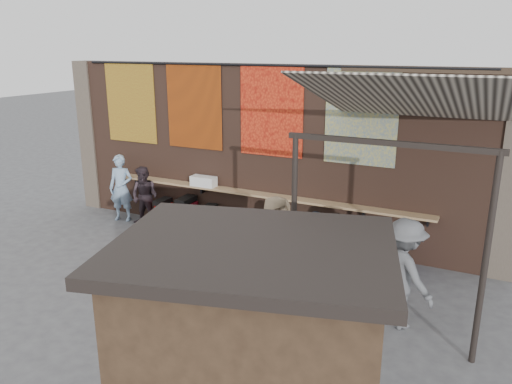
{
  "coord_description": "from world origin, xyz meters",
  "views": [
    {
      "loc": [
        4.83,
        -7.55,
        4.38
      ],
      "look_at": [
        0.55,
        1.2,
        1.52
      ],
      "focal_mm": 35.0,
      "sensor_mm": 36.0,
      "label": 1
    }
  ],
  "objects_px": {
    "diner_left": "(121,188)",
    "shelf_box": "(204,181)",
    "scooter_stool_7": "(332,240)",
    "scooter_stool_1": "(185,215)",
    "scooter_stool_6": "(308,238)",
    "shopper_tan": "(276,245)",
    "scooter_stool_9": "(397,252)",
    "scooter_stool_8": "(362,244)",
    "market_stall": "(253,371)",
    "scooter_stool_5": "(280,233)",
    "shopper_grey": "(403,274)",
    "scooter_stool_2": "(207,222)",
    "scooter_stool_0": "(161,214)",
    "diner_right": "(145,196)",
    "scooter_stool_3": "(228,226)",
    "shopper_navy": "(315,259)",
    "scooter_stool_4": "(252,230)"
  },
  "relations": [
    {
      "from": "shopper_navy",
      "to": "scooter_stool_7",
      "type": "bearing_deg",
      "value": -89.37
    },
    {
      "from": "scooter_stool_6",
      "to": "shopper_tan",
      "type": "relative_size",
      "value": 0.41
    },
    {
      "from": "scooter_stool_5",
      "to": "market_stall",
      "type": "xyz_separation_m",
      "value": [
        2.15,
        -5.71,
        0.86
      ]
    },
    {
      "from": "scooter_stool_3",
      "to": "scooter_stool_4",
      "type": "relative_size",
      "value": 0.96
    },
    {
      "from": "scooter_stool_5",
      "to": "shopper_grey",
      "type": "bearing_deg",
      "value": -34.17
    },
    {
      "from": "shelf_box",
      "to": "shopper_tan",
      "type": "relative_size",
      "value": 0.34
    },
    {
      "from": "scooter_stool_5",
      "to": "shopper_grey",
      "type": "xyz_separation_m",
      "value": [
        2.99,
        -2.03,
        0.52
      ]
    },
    {
      "from": "shopper_grey",
      "to": "shelf_box",
      "type": "bearing_deg",
      "value": 10.47
    },
    {
      "from": "scooter_stool_1",
      "to": "scooter_stool_8",
      "type": "distance_m",
      "value": 4.37
    },
    {
      "from": "shelf_box",
      "to": "diner_right",
      "type": "height_order",
      "value": "diner_right"
    },
    {
      "from": "scooter_stool_1",
      "to": "market_stall",
      "type": "distance_m",
      "value": 7.48
    },
    {
      "from": "scooter_stool_6",
      "to": "shopper_grey",
      "type": "xyz_separation_m",
      "value": [
        2.34,
        -2.07,
        0.55
      ]
    },
    {
      "from": "diner_left",
      "to": "shelf_box",
      "type": "bearing_deg",
      "value": -8.71
    },
    {
      "from": "scooter_stool_0",
      "to": "shopper_navy",
      "type": "relative_size",
      "value": 0.45
    },
    {
      "from": "scooter_stool_0",
      "to": "scooter_stool_1",
      "type": "distance_m",
      "value": 0.65
    },
    {
      "from": "scooter_stool_3",
      "to": "shopper_navy",
      "type": "height_order",
      "value": "shopper_navy"
    },
    {
      "from": "scooter_stool_7",
      "to": "market_stall",
      "type": "relative_size",
      "value": 0.35
    },
    {
      "from": "diner_right",
      "to": "scooter_stool_3",
      "type": "bearing_deg",
      "value": -4.06
    },
    {
      "from": "scooter_stool_7",
      "to": "scooter_stool_1",
      "type": "bearing_deg",
      "value": 179.86
    },
    {
      "from": "diner_left",
      "to": "market_stall",
      "type": "height_order",
      "value": "market_stall"
    },
    {
      "from": "shelf_box",
      "to": "scooter_stool_7",
      "type": "distance_m",
      "value": 3.46
    },
    {
      "from": "scooter_stool_5",
      "to": "scooter_stool_9",
      "type": "bearing_deg",
      "value": 0.88
    },
    {
      "from": "scooter_stool_9",
      "to": "scooter_stool_3",
      "type": "bearing_deg",
      "value": -179.09
    },
    {
      "from": "scooter_stool_3",
      "to": "diner_left",
      "type": "xyz_separation_m",
      "value": [
        -3.14,
        0.04,
        0.53
      ]
    },
    {
      "from": "scooter_stool_9",
      "to": "diner_right",
      "type": "distance_m",
      "value": 6.25
    },
    {
      "from": "scooter_stool_6",
      "to": "shelf_box",
      "type": "bearing_deg",
      "value": 174.43
    },
    {
      "from": "scooter_stool_6",
      "to": "shopper_tan",
      "type": "height_order",
      "value": "shopper_tan"
    },
    {
      "from": "shopper_tan",
      "to": "scooter_stool_2",
      "type": "bearing_deg",
      "value": 84.57
    },
    {
      "from": "shelf_box",
      "to": "scooter_stool_2",
      "type": "bearing_deg",
      "value": -51.54
    },
    {
      "from": "shelf_box",
      "to": "shopper_tan",
      "type": "height_order",
      "value": "shopper_tan"
    },
    {
      "from": "scooter_stool_8",
      "to": "diner_right",
      "type": "relative_size",
      "value": 0.59
    },
    {
      "from": "scooter_stool_3",
      "to": "scooter_stool_7",
      "type": "relative_size",
      "value": 0.81
    },
    {
      "from": "scooter_stool_9",
      "to": "scooter_stool_8",
      "type": "bearing_deg",
      "value": 178.26
    },
    {
      "from": "scooter_stool_5",
      "to": "shopper_tan",
      "type": "bearing_deg",
      "value": -69.07
    },
    {
      "from": "scooter_stool_2",
      "to": "diner_left",
      "type": "height_order",
      "value": "diner_left"
    },
    {
      "from": "scooter_stool_0",
      "to": "scooter_stool_5",
      "type": "height_order",
      "value": "scooter_stool_5"
    },
    {
      "from": "scooter_stool_0",
      "to": "scooter_stool_6",
      "type": "distance_m",
      "value": 3.85
    },
    {
      "from": "shopper_tan",
      "to": "diner_left",
      "type": "bearing_deg",
      "value": 99.74
    },
    {
      "from": "market_stall",
      "to": "scooter_stool_8",
      "type": "bearing_deg",
      "value": 78.82
    },
    {
      "from": "scooter_stool_0",
      "to": "diner_left",
      "type": "height_order",
      "value": "diner_left"
    },
    {
      "from": "scooter_stool_9",
      "to": "diner_left",
      "type": "relative_size",
      "value": 0.49
    },
    {
      "from": "shelf_box",
      "to": "scooter_stool_8",
      "type": "distance_m",
      "value": 4.07
    },
    {
      "from": "scooter_stool_6",
      "to": "scooter_stool_8",
      "type": "relative_size",
      "value": 0.85
    },
    {
      "from": "scooter_stool_4",
      "to": "market_stall",
      "type": "height_order",
      "value": "market_stall"
    },
    {
      "from": "scooter_stool_1",
      "to": "scooter_stool_5",
      "type": "distance_m",
      "value": 2.56
    },
    {
      "from": "shopper_navy",
      "to": "shopper_tan",
      "type": "distance_m",
      "value": 0.83
    },
    {
      "from": "scooter_stool_4",
      "to": "shopper_navy",
      "type": "xyz_separation_m",
      "value": [
        2.22,
        -2.02,
        0.51
      ]
    },
    {
      "from": "diner_left",
      "to": "market_stall",
      "type": "distance_m",
      "value": 8.77
    },
    {
      "from": "scooter_stool_2",
      "to": "shopper_navy",
      "type": "distance_m",
      "value": 3.97
    },
    {
      "from": "scooter_stool_1",
      "to": "scooter_stool_3",
      "type": "relative_size",
      "value": 1.24
    }
  ]
}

